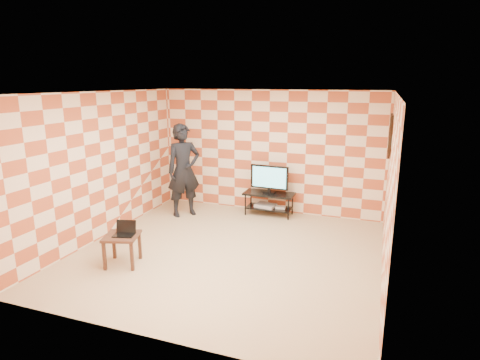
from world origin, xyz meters
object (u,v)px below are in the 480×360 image
at_px(side_table, 122,240).
at_px(tv_stand, 269,199).
at_px(person, 184,170).
at_px(tv, 269,178).

bearing_deg(side_table, tv_stand, 64.07).
bearing_deg(side_table, person, 94.61).
height_order(tv_stand, side_table, same).
xyz_separation_m(tv, person, (-1.75, -0.61, 0.16)).
distance_m(tv, person, 1.86).
height_order(tv, side_table, tv).
height_order(tv_stand, person, person).
height_order(tv, person, person).
xyz_separation_m(side_table, person, (-0.21, 2.55, 0.59)).
xyz_separation_m(tv_stand, person, (-1.75, -0.62, 0.64)).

